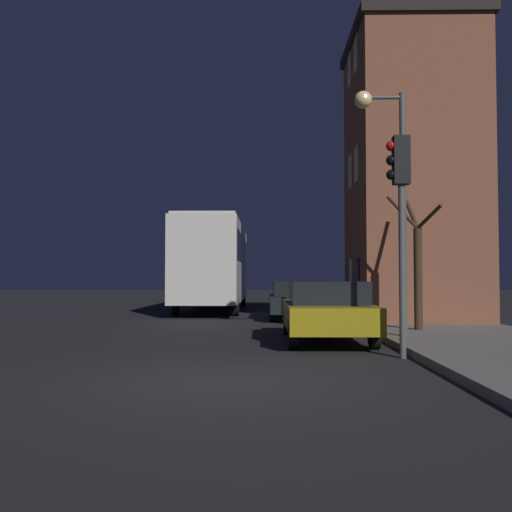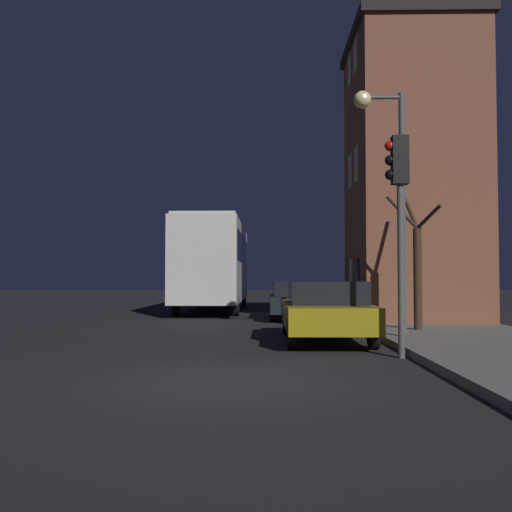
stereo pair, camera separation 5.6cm
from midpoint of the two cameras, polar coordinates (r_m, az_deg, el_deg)
ground_plane at (r=8.41m, az=-3.54°, el=-12.28°), size 120.00×120.00×0.00m
brick_building at (r=19.41m, az=15.36°, el=7.85°), size 3.99×4.75×9.32m
streetlamp at (r=13.57m, az=13.09°, el=8.63°), size 1.17×0.41×5.64m
traffic_light at (r=10.91m, az=14.20°, el=5.66°), size 0.43×0.24×4.10m
bare_tree at (r=15.17m, az=15.88°, el=-0.91°), size 1.23×1.74×3.47m
bus at (r=25.49m, az=-4.10°, el=-0.32°), size 2.55×10.50×3.89m
car_near_lane at (r=13.35m, az=7.05°, el=-5.30°), size 1.87×4.60×1.39m
car_mid_lane at (r=20.38m, az=4.12°, el=-4.33°), size 1.87×4.22×1.36m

